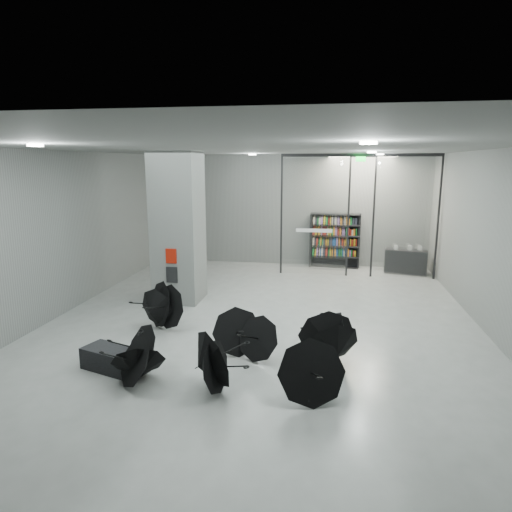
% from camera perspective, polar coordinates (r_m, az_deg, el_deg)
% --- Properties ---
extents(room, '(14.00, 14.02, 4.01)m').
position_cam_1_polar(room, '(9.64, 0.30, 6.58)').
color(room, gray).
rests_on(room, ground).
extents(column, '(1.20, 1.20, 4.00)m').
position_cam_1_polar(column, '(12.28, -9.81, 3.55)').
color(column, slate).
rests_on(column, ground).
extents(fire_cabinet, '(0.28, 0.04, 0.38)m').
position_cam_1_polar(fire_cabinet, '(11.82, -10.68, -0.00)').
color(fire_cabinet, '#A50A07').
rests_on(fire_cabinet, column).
extents(info_panel, '(0.30, 0.03, 0.42)m').
position_cam_1_polar(info_panel, '(11.93, -10.59, -2.35)').
color(info_panel, black).
rests_on(info_panel, column).
extents(exit_sign, '(0.30, 0.06, 0.15)m').
position_cam_1_polar(exit_sign, '(14.81, 13.10, 11.84)').
color(exit_sign, '#0CE533').
rests_on(exit_sign, room).
extents(glass_partition, '(5.06, 0.08, 4.00)m').
position_cam_1_polar(glass_partition, '(15.08, 12.74, 5.61)').
color(glass_partition, silver).
rests_on(glass_partition, ground).
extents(bench, '(1.33, 0.88, 0.39)m').
position_cam_1_polar(bench, '(8.78, -17.42, -12.40)').
color(bench, black).
rests_on(bench, ground).
extents(bookshelf, '(1.79, 0.56, 1.94)m').
position_cam_1_polar(bookshelf, '(16.46, 9.94, 1.95)').
color(bookshelf, black).
rests_on(bookshelf, ground).
extents(shop_counter, '(1.45, 0.83, 0.82)m').
position_cam_1_polar(shop_counter, '(16.17, 18.43, -0.67)').
color(shop_counter, black).
rests_on(shop_counter, ground).
extents(umbrella_cluster, '(5.27, 4.20, 1.28)m').
position_cam_1_polar(umbrella_cluster, '(8.67, -3.49, -11.41)').
color(umbrella_cluster, black).
rests_on(umbrella_cluster, ground).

